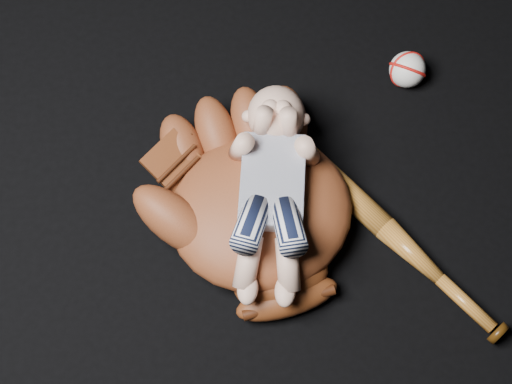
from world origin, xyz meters
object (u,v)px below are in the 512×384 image
at_px(baseball, 407,70).
at_px(newborn_baby, 272,196).
at_px(baseball_glove, 261,207).
at_px(baseball_bat, 396,238).

bearing_deg(baseball, newborn_baby, -137.90).
xyz_separation_m(baseball_glove, newborn_baby, (0.02, -0.01, 0.06)).
distance_m(baseball_glove, baseball_bat, 0.24).
relative_size(baseball_bat, baseball, 6.96).
bearing_deg(baseball_glove, baseball_bat, -25.78).
bearing_deg(baseball_bat, newborn_baby, 164.24).
distance_m(baseball_bat, baseball, 0.34).
distance_m(newborn_baby, baseball_bat, 0.25).
relative_size(baseball_glove, newborn_baby, 1.20).
distance_m(baseball_glove, baseball, 0.41).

